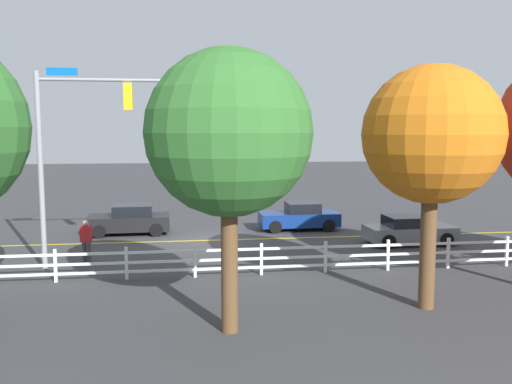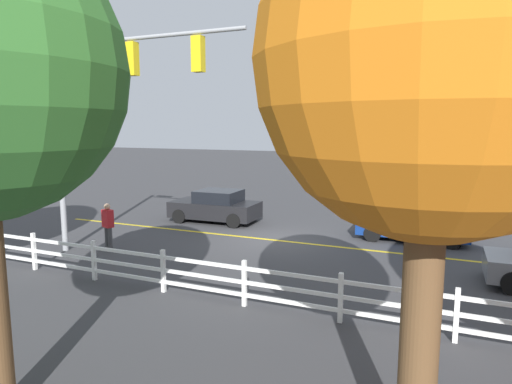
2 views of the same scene
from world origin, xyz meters
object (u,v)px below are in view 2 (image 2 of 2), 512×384
car_0 (414,223)px  pedestrian (108,225)px  car_1 (216,207)px  tree_4 (434,64)px

car_0 → pedestrian: pedestrian is taller
car_1 → tree_4: tree_4 is taller
car_0 → pedestrian: size_ratio=2.42×
pedestrian → tree_4: (-10.76, 6.83, 4.09)m
car_1 → pedestrian: size_ratio=2.39×
car_1 → tree_4: (-9.66, 12.69, 4.30)m
car_1 → tree_4: size_ratio=0.58×
car_0 → tree_4: 13.44m
pedestrian → tree_4: 13.38m
car_0 → car_1: car_1 is taller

